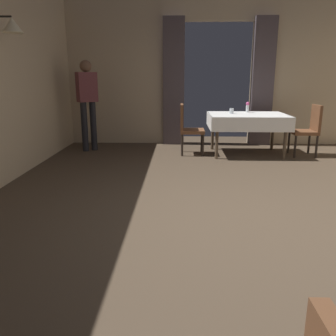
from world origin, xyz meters
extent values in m
plane|color=#4C3D2D|center=(0.00, 0.00, 0.00)|extent=(10.08, 10.08, 0.00)
cylinder|color=black|center=(-3.02, 1.20, 2.15)|extent=(0.24, 0.02, 0.02)
cone|color=beige|center=(-2.90, 1.20, 2.05)|extent=(0.26, 0.26, 0.18)
cube|color=tan|center=(-1.95, 4.20, 1.50)|extent=(2.50, 0.12, 3.00)
cube|color=tan|center=(1.95, 4.20, 1.50)|extent=(2.50, 0.12, 3.00)
cube|color=tan|center=(0.00, 4.20, 2.75)|extent=(1.40, 0.12, 0.50)
cube|color=#4C4247|center=(-0.92, 4.06, 1.29)|extent=(0.44, 0.14, 2.58)
cube|color=#4C4247|center=(0.92, 4.06, 1.29)|extent=(0.44, 0.14, 2.58)
cylinder|color=#4C3D2D|center=(-0.13, 2.68, 0.35)|extent=(0.06, 0.06, 0.71)
cylinder|color=#4C3D2D|center=(1.06, 2.68, 0.35)|extent=(0.06, 0.06, 0.71)
cylinder|color=#4C3D2D|center=(-0.13, 3.51, 0.35)|extent=(0.06, 0.06, 0.71)
cylinder|color=#4C3D2D|center=(1.06, 3.51, 0.35)|extent=(0.06, 0.06, 0.71)
cube|color=#4C3D2D|center=(0.47, 3.09, 0.72)|extent=(1.35, 1.00, 0.03)
cube|color=white|center=(0.47, 3.09, 0.74)|extent=(1.41, 1.06, 0.01)
cube|color=white|center=(0.47, 2.57, 0.62)|extent=(1.41, 0.02, 0.25)
cube|color=white|center=(0.47, 3.62, 0.62)|extent=(1.41, 0.02, 0.25)
cube|color=white|center=(-0.24, 3.09, 0.62)|extent=(0.02, 1.06, 0.25)
cube|color=white|center=(1.17, 3.09, 0.62)|extent=(0.02, 1.06, 0.25)
cylinder|color=black|center=(-0.36, 3.25, 0.21)|extent=(0.04, 0.04, 0.42)
cylinder|color=black|center=(-0.36, 2.87, 0.21)|extent=(0.04, 0.04, 0.42)
cylinder|color=black|center=(-0.74, 3.25, 0.21)|extent=(0.04, 0.04, 0.42)
cylinder|color=black|center=(-0.74, 2.87, 0.21)|extent=(0.04, 0.04, 0.42)
cube|color=brown|center=(-0.55, 3.06, 0.43)|extent=(0.44, 0.44, 0.06)
cube|color=brown|center=(-0.75, 3.06, 0.69)|extent=(0.05, 0.42, 0.48)
cylinder|color=black|center=(1.29, 2.81, 0.21)|extent=(0.04, 0.04, 0.42)
cylinder|color=black|center=(1.29, 3.19, 0.21)|extent=(0.04, 0.04, 0.42)
cylinder|color=black|center=(1.67, 2.81, 0.21)|extent=(0.04, 0.04, 0.42)
cylinder|color=black|center=(1.67, 3.19, 0.21)|extent=(0.04, 0.04, 0.42)
cube|color=brown|center=(1.48, 3.00, 0.43)|extent=(0.44, 0.44, 0.06)
cube|color=brown|center=(1.68, 3.00, 0.69)|extent=(0.05, 0.42, 0.48)
cylinder|color=silver|center=(0.51, 3.41, 0.82)|extent=(0.06, 0.06, 0.14)
sphere|color=#D84C8C|center=(0.51, 3.41, 0.92)|extent=(0.07, 0.07, 0.07)
cylinder|color=silver|center=(0.17, 3.15, 0.80)|extent=(0.08, 0.08, 0.10)
cylinder|color=black|center=(-2.48, 3.37, 0.47)|extent=(0.12, 0.12, 0.95)
cylinder|color=black|center=(-2.63, 3.27, 0.47)|extent=(0.12, 0.12, 0.95)
cube|color=brown|center=(-2.56, 3.32, 1.23)|extent=(0.42, 0.38, 0.55)
sphere|color=brown|center=(-2.56, 3.32, 1.61)|extent=(0.22, 0.22, 0.22)
camera|label=1|loc=(-0.79, -3.42, 1.43)|focal=37.33mm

